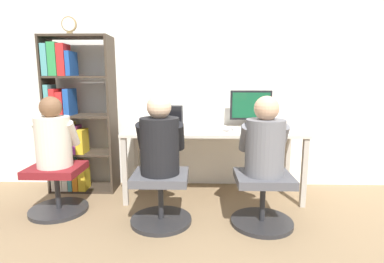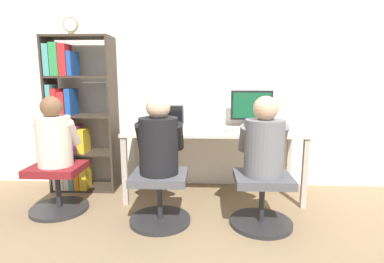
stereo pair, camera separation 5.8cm
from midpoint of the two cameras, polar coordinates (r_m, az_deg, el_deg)
The scene contains 15 objects.
ground_plane at distance 3.09m, azimuth 4.63°, elevation -14.21°, with size 14.00×14.00×0.00m, color #846B4C.
wall_back at distance 3.53m, azimuth 4.52°, elevation 10.52°, with size 10.00×0.05×2.60m.
desk at distance 3.20m, azimuth 4.59°, elevation -1.00°, with size 1.86×0.65×0.73m.
desktop_monitor at distance 3.39m, azimuth 11.77°, elevation 4.27°, with size 0.46×0.20×0.41m.
laptop at distance 3.39m, azimuth -3.81°, elevation 1.76°, with size 0.31×0.28×0.24m.
keyboard at distance 3.19m, azimuth 11.76°, elevation 0.36°, with size 0.40×0.17×0.03m.
computer_mouse_by_keyboard at distance 3.14m, azimuth 7.16°, elevation 0.43°, with size 0.07×0.11×0.04m.
office_chair_left at distance 2.73m, azimuth 13.77°, elevation -12.22°, with size 0.54×0.54×0.46m.
office_chair_right at distance 2.72m, azimuth -5.54°, elevation -12.09°, with size 0.54×0.54×0.46m.
person_at_monitor at distance 2.59m, azimuth 14.21°, elevation -1.92°, with size 0.41×0.34×0.67m.
person_at_laptop at distance 2.58m, azimuth -5.71°, elevation -1.65°, with size 0.41×0.35×0.68m.
bookshelf at distance 3.60m, azimuth -21.27°, elevation 1.94°, with size 0.73×0.32×1.72m.
desk_clock at distance 3.51m, azimuth -21.68°, elevation 18.30°, with size 0.16×0.03×0.18m.
office_chair_side at distance 3.19m, azimuth -23.70°, elevation -9.52°, with size 0.54×0.54×0.46m.
person_near_shelf at distance 3.07m, azimuth -24.30°, elevation -0.82°, with size 0.39×0.33×0.65m.
Camera 2 is at (-0.09, -2.82, 1.27)m, focal length 28.00 mm.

